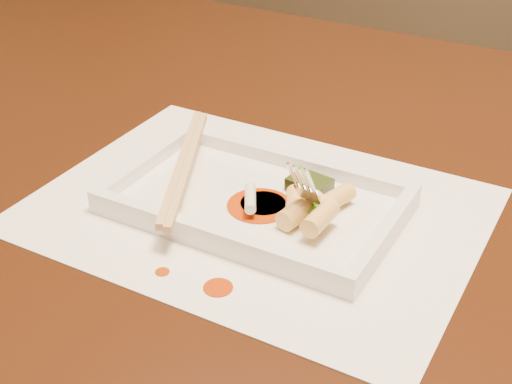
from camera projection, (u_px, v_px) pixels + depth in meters
The scene contains 21 objects.
table at pixel (266, 241), 0.79m from camera, with size 1.40×0.90×0.75m.
placemat at pixel (256, 209), 0.66m from camera, with size 0.40×0.30×0.00m, color white.
sauce_splatter_a at pixel (218, 288), 0.56m from camera, with size 0.02×0.02×0.00m, color #AB3205.
sauce_splatter_b at pixel (162, 272), 0.58m from camera, with size 0.01×0.01×0.00m, color #AB3205.
plate_base at pixel (256, 205), 0.66m from camera, with size 0.26×0.16×0.01m, color white.
plate_rim_far at pixel (292, 160), 0.71m from camera, with size 0.26×0.01×0.01m, color white.
plate_rim_near at pixel (213, 235), 0.60m from camera, with size 0.26×0.01×0.01m, color white.
plate_rim_left at pixel (146, 163), 0.70m from camera, with size 0.01×0.14×0.01m, color white.
plate_rim_right at pixel (385, 233), 0.60m from camera, with size 0.01×0.14×0.01m, color white.
veg_piece at pixel (309, 184), 0.67m from camera, with size 0.04×0.03×0.01m, color black.
scallion_white at pixel (250, 198), 0.64m from camera, with size 0.01×0.01×0.04m, color #EAEACC.
scallion_green at pixel (307, 191), 0.64m from camera, with size 0.01×0.01×0.09m, color #3E9117.
chopstick_a at pixel (181, 163), 0.68m from camera, with size 0.01×0.22×0.01m, color tan.
chopstick_b at pixel (188, 165), 0.68m from camera, with size 0.01×0.22×0.01m, color tan.
fork at pixel (339, 139), 0.60m from camera, with size 0.09×0.10×0.14m, color silver, non-canonical shape.
sauce_blob_0 at pixel (260, 205), 0.65m from camera, with size 0.06×0.06×0.00m, color #AB3205.
sauce_blob_1 at pixel (263, 204), 0.65m from camera, with size 0.04×0.04×0.00m, color #AB3205.
rice_cake_0 at pixel (295, 204), 0.63m from camera, with size 0.02×0.02×0.04m, color #FAD675.
rice_cake_1 at pixel (301, 210), 0.62m from camera, with size 0.02×0.02×0.05m, color #FAD675.
rice_cake_2 at pixel (320, 218), 0.60m from camera, with size 0.02×0.02×0.04m, color #FAD675.
rice_cake_3 at pixel (334, 199), 0.64m from camera, with size 0.02×0.02×0.04m, color #FAD675.
Camera 1 is at (0.30, -0.57, 1.11)m, focal length 50.00 mm.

